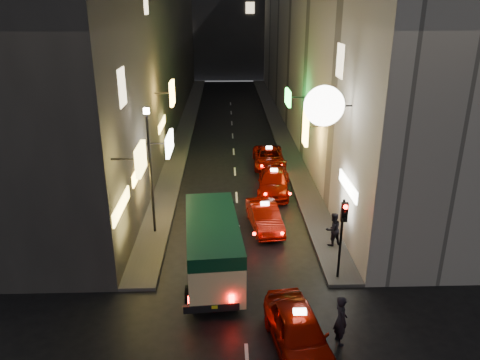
{
  "coord_description": "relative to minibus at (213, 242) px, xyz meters",
  "views": [
    {
      "loc": [
        -0.62,
        -8.04,
        10.93
      ],
      "look_at": [
        0.06,
        13.0,
        2.84
      ],
      "focal_mm": 35.0,
      "sensor_mm": 36.0,
      "label": 1
    }
  ],
  "objects": [
    {
      "name": "traffic_light",
      "position": [
        5.2,
        -0.61,
        1.06
      ],
      "size": [
        0.26,
        0.43,
        3.5
      ],
      "color": "black",
      "rests_on": "sidewalk_right"
    },
    {
      "name": "building_right",
      "position": [
        9.2,
        24.91,
        7.37
      ],
      "size": [
        8.15,
        52.0,
        18.0
      ],
      "color": "#AAA69C",
      "rests_on": "ground"
    },
    {
      "name": "building_left",
      "position": [
        -6.8,
        24.91,
        7.37
      ],
      "size": [
        7.56,
        52.0,
        18.0
      ],
      "color": "#3A3734",
      "rests_on": "ground"
    },
    {
      "name": "building_far",
      "position": [
        1.2,
        56.92,
        9.38
      ],
      "size": [
        30.0,
        10.0,
        22.0
      ],
      "primitive_type": "cube",
      "color": "#2F2F34",
      "rests_on": "ground"
    },
    {
      "name": "pedestrian_crossing",
      "position": [
        4.38,
        -4.29,
        -0.59
      ],
      "size": [
        0.55,
        0.75,
        2.07
      ],
      "primitive_type": "imported",
      "rotation": [
        0.0,
        0.0,
        1.75
      ],
      "color": "black",
      "rests_on": "ground"
    },
    {
      "name": "sidewalk_left",
      "position": [
        -3.05,
        24.92,
        -1.55
      ],
      "size": [
        1.5,
        52.0,
        0.15
      ],
      "primitive_type": "cube",
      "color": "#464441",
      "rests_on": "ground"
    },
    {
      "name": "minibus",
      "position": [
        0.0,
        0.0,
        0.0
      ],
      "size": [
        2.57,
        6.13,
        2.57
      ],
      "color": "beige",
      "rests_on": "ground"
    },
    {
      "name": "taxi_second",
      "position": [
        2.53,
        4.4,
        -0.88
      ],
      "size": [
        2.48,
        4.85,
        1.65
      ],
      "color": "#810A00",
      "rests_on": "ground"
    },
    {
      "name": "pedestrian_sidewalk",
      "position": [
        5.55,
        2.25,
        -0.55
      ],
      "size": [
        0.81,
        0.67,
        1.84
      ],
      "primitive_type": "imported",
      "rotation": [
        0.0,
        0.0,
        3.54
      ],
      "color": "black",
      "rests_on": "sidewalk_right"
    },
    {
      "name": "taxi_far",
      "position": [
        3.61,
        14.0,
        -0.88
      ],
      "size": [
        2.0,
        4.71,
        1.66
      ],
      "color": "#810A00",
      "rests_on": "ground"
    },
    {
      "name": "lamp_post",
      "position": [
        -3.0,
        3.92,
        2.1
      ],
      "size": [
        0.28,
        0.28,
        6.22
      ],
      "color": "black",
      "rests_on": "sidewalk_left"
    },
    {
      "name": "taxi_third",
      "position": [
        3.47,
        9.2,
        -0.84
      ],
      "size": [
        2.56,
        5.1,
        1.73
      ],
      "color": "#810A00",
      "rests_on": "ground"
    },
    {
      "name": "sidewalk_right",
      "position": [
        5.45,
        24.92,
        -1.55
      ],
      "size": [
        1.5,
        52.0,
        0.15
      ],
      "primitive_type": "cube",
      "color": "#464441",
      "rests_on": "ground"
    },
    {
      "name": "taxi_near",
      "position": [
        2.92,
        -4.63,
        -0.78
      ],
      "size": [
        2.88,
        5.56,
        1.86
      ],
      "color": "#810A00",
      "rests_on": "ground"
    }
  ]
}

